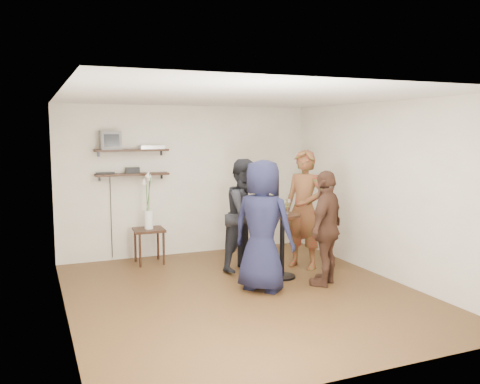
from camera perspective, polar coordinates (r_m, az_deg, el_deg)
name	(u,v)px	position (r m, az deg, el deg)	size (l,w,h in m)	color
room	(244,198)	(6.64, 0.46, -0.64)	(4.58, 5.08, 2.68)	#432815
shelf_upper	(132,150)	(8.58, -12.07, 4.61)	(1.20, 0.25, 0.04)	black
shelf_lower	(132,174)	(8.61, -12.00, 1.95)	(1.20, 0.25, 0.04)	black
crt_monitor	(110,140)	(8.52, -14.37, 5.66)	(0.32, 0.30, 0.30)	#59595B
dvd_deck	(152,147)	(8.65, -9.88, 4.99)	(0.40, 0.24, 0.06)	silver
radio	(133,170)	(8.60, -11.97, 2.40)	(0.22, 0.10, 0.10)	black
power_strip	(105,173)	(8.58, -14.89, 2.07)	(0.30, 0.05, 0.03)	black
side_table	(149,234)	(8.47, -10.18, -4.71)	(0.50, 0.50, 0.58)	black
vase_lilies	(148,210)	(8.39, -10.24, -2.02)	(0.19, 0.20, 0.97)	white
drinks_table	(282,237)	(7.54, 4.76, -5.03)	(0.53, 0.53, 0.96)	black
wine_glass_fl	(280,205)	(7.39, 4.49, -1.41)	(0.07, 0.07, 0.22)	silver
wine_glass_fr	(288,204)	(7.47, 5.41, -1.32)	(0.07, 0.07, 0.22)	silver
wine_glass_bl	(279,204)	(7.50, 4.37, -1.40)	(0.06, 0.06, 0.19)	silver
wine_glass_br	(284,204)	(7.47, 4.98, -1.36)	(0.07, 0.07, 0.21)	silver
person_plaid	(304,209)	(8.06, 7.22, -1.96)	(0.68, 0.45, 1.87)	#A81322
person_dark	(246,215)	(7.88, 0.70, -2.59)	(0.85, 0.66, 1.74)	black
person_navy	(263,226)	(6.87, 2.56, -3.80)	(0.88, 0.57, 1.79)	#161731
person_brown	(326,228)	(7.25, 9.66, -4.00)	(0.95, 0.40, 1.63)	#462A1E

